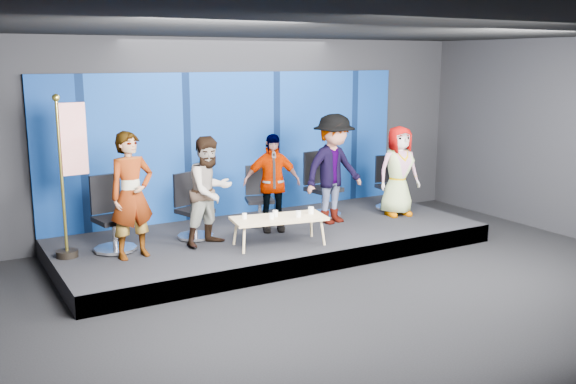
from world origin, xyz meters
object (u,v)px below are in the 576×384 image
mug_b (272,216)px  mug_e (311,210)px  panelist_c (272,183)px  panelist_e (399,171)px  panelist_d (334,169)px  chair_b (193,217)px  panelist_b (210,191)px  chair_c (259,205)px  chair_a (113,226)px  panelist_a (132,195)px  mug_d (299,214)px  coffee_table (279,219)px  chair_e (389,192)px  mug_a (245,216)px  flag_stand (70,172)px  chair_d (321,195)px  mug_c (275,213)px

mug_b → mug_e: 0.70m
panelist_c → panelist_e: (2.53, -0.18, 0.01)m
panelist_c → panelist_d: bearing=15.0°
panelist_d → chair_b: bearing=163.8°
panelist_b → chair_c: (1.23, 0.76, -0.51)m
chair_a → chair_c: (2.63, 0.33, -0.04)m
panelist_a → mug_d: 2.51m
panelist_c → coffee_table: size_ratio=1.07×
panelist_a → chair_c: 2.65m
chair_e → mug_a: chair_e is taller
mug_a → mug_e: size_ratio=0.78×
coffee_table → mug_d: 0.31m
coffee_table → flag_stand: 3.14m
panelist_d → panelist_e: panelist_d is taller
chair_b → chair_e: 4.02m
chair_c → mug_e: bearing=-63.3°
chair_d → panelist_e: bearing=-35.9°
chair_b → chair_a: bearing=165.2°
coffee_table → flag_stand: flag_stand is taller
chair_d → mug_c: bearing=-152.9°
chair_d → panelist_c: bearing=-170.0°
panelist_a → panelist_d: panelist_d is taller
chair_b → chair_d: bearing=-13.2°
panelist_a → mug_b: 2.09m
chair_a → panelist_a: bearing=-79.4°
chair_d → chair_e: chair_d is taller
chair_a → panelist_b: panelist_b is taller
chair_b → flag_stand: bearing=163.9°
panelist_b → panelist_d: (2.40, 0.20, 0.11)m
mug_d → chair_b: bearing=136.8°
chair_c → chair_e: bearing=13.2°
panelist_c → coffee_table: panelist_c is taller
panelist_d → mug_e: 1.34m
mug_b → chair_b: bearing=127.8°
mug_d → chair_c: bearing=87.6°
chair_d → mug_b: chair_d is taller
panelist_d → coffee_table: 1.77m
mug_d → mug_e: 0.30m
mug_d → mug_b: bearing=167.0°
mug_c → mug_d: (0.29, -0.21, 0.00)m
chair_c → panelist_b: bearing=-130.8°
mug_a → mug_d: (0.77, -0.32, 0.01)m
mug_b → panelist_b: bearing=141.2°
chair_a → mug_c: (2.28, -0.91, 0.12)m
chair_b → chair_d: chair_d is taller
panelist_d → mug_c: (-1.53, -0.69, -0.46)m
mug_c → chair_c: bearing=74.1°
chair_a → panelist_b: bearing=-26.8°
chair_b → coffee_table: size_ratio=0.68×
panelist_d → coffee_table: bearing=-162.8°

